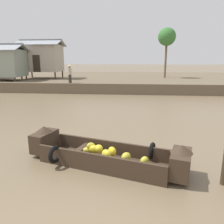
# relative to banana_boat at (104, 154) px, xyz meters

# --- Properties ---
(ground_plane) EXTENTS (300.00, 300.00, 0.00)m
(ground_plane) POSITION_rel_banana_boat_xyz_m (-0.06, 5.71, -0.33)
(ground_plane) COLOR #726047
(riverbank_strip) EXTENTS (160.00, 20.00, 0.95)m
(riverbank_strip) POSITION_rel_banana_boat_xyz_m (-0.06, 23.39, 0.15)
(riverbank_strip) COLOR brown
(riverbank_strip) RESTS_ON ground
(banana_boat) EXTENTS (4.82, 2.27, 0.93)m
(banana_boat) POSITION_rel_banana_boat_xyz_m (0.00, 0.00, 0.00)
(banana_boat) COLOR #3D2D21
(banana_boat) RESTS_ON ground
(stilt_house_mid_right) EXTENTS (4.88, 3.25, 3.73)m
(stilt_house_mid_right) POSITION_rel_banana_boat_xyz_m (-12.62, 15.79, 2.45)
(stilt_house_mid_right) COLOR #4C3826
(stilt_house_mid_right) RESTS_ON riverbank_strip
(stilt_house_right) EXTENTS (4.94, 3.45, 4.36)m
(stilt_house_right) POSITION_rel_banana_boat_xyz_m (-9.62, 18.80, 2.96)
(stilt_house_right) COLOR #4C3826
(stilt_house_right) RESTS_ON riverbank_strip
(palm_tree_near) EXTENTS (2.04, 2.04, 5.70)m
(palm_tree_near) POSITION_rel_banana_boat_xyz_m (4.58, 20.97, 5.23)
(palm_tree_near) COLOR brown
(palm_tree_near) RESTS_ON riverbank_strip
(vendor_person) EXTENTS (0.44, 0.44, 1.66)m
(vendor_person) POSITION_rel_banana_boat_xyz_m (-5.00, 13.94, 1.55)
(vendor_person) COLOR #332D28
(vendor_person) RESTS_ON riverbank_strip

